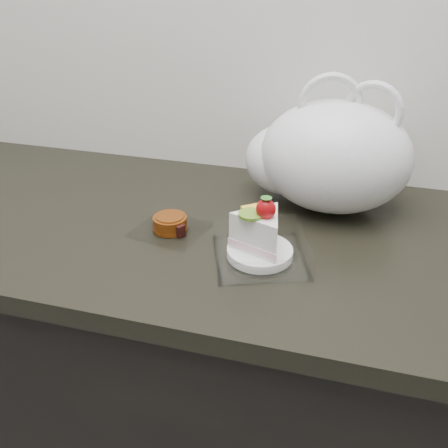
# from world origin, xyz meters

# --- Properties ---
(counter) EXTENTS (2.04, 0.64, 0.90)m
(counter) POSITION_xyz_m (0.00, 1.69, 0.45)
(counter) COLOR black
(counter) RESTS_ON ground
(cake_tray) EXTENTS (0.21, 0.21, 0.13)m
(cake_tray) POSITION_xyz_m (0.10, 1.60, 0.93)
(cake_tray) COLOR white
(cake_tray) RESTS_ON counter
(mooncake_wrap) EXTENTS (0.16, 0.15, 0.03)m
(mooncake_wrap) POSITION_xyz_m (-0.10, 1.65, 0.91)
(mooncake_wrap) COLOR white
(mooncake_wrap) RESTS_ON counter
(plastic_bag) EXTENTS (0.36, 0.25, 0.29)m
(plastic_bag) POSITION_xyz_m (0.18, 1.84, 1.02)
(plastic_bag) COLOR white
(plastic_bag) RESTS_ON counter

